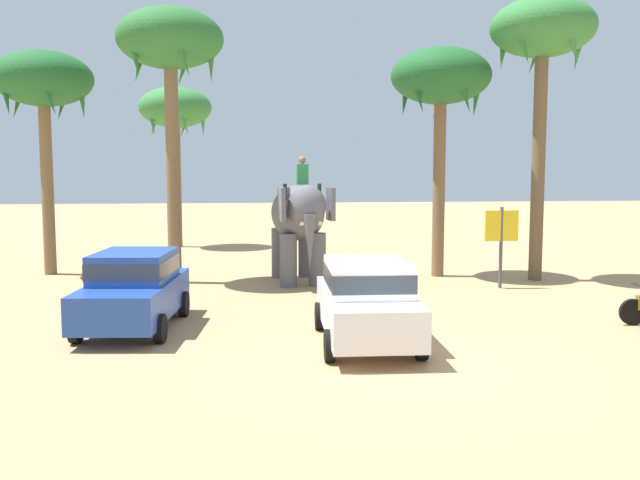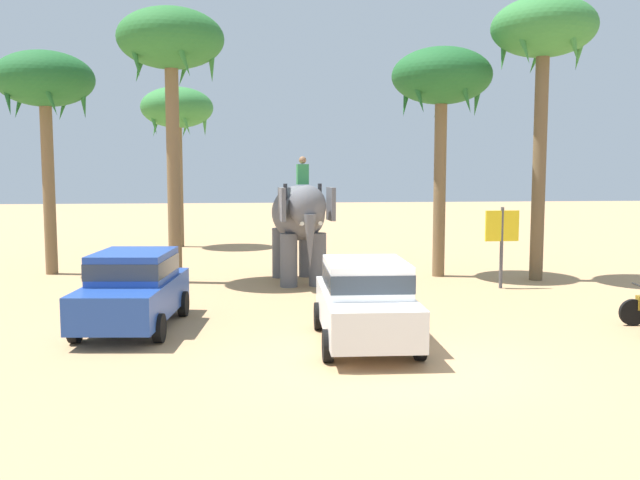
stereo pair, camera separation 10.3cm
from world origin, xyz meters
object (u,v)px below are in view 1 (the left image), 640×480
Objects in this scene: signboard_yellow at (501,231)px; palm_tree_behind_elephant at (441,82)px; palm_tree_near_hut at (542,37)px; palm_tree_left_of_road at (175,111)px; car_parked_far_side at (134,287)px; car_sedan_foreground at (366,298)px; elephant_with_mahout at (299,219)px; palm_tree_far_back at (43,84)px; palm_tree_leaning_seaward at (170,47)px.

palm_tree_behind_elephant is at bearing 115.73° from signboard_yellow.
palm_tree_near_hut is 16.32m from palm_tree_left_of_road.
car_parked_far_side is at bearing -143.36° from palm_tree_behind_elephant.
palm_tree_near_hut reaches higher than car_sedan_foreground.
palm_tree_left_of_road is (-4.60, 10.53, 4.07)m from elephant_with_mahout.
palm_tree_behind_elephant is at bearing 36.64° from car_parked_far_side.
signboard_yellow is (10.43, -12.19, -4.37)m from palm_tree_left_of_road.
car_parked_far_side is 0.58× the size of palm_tree_far_back.
palm_tree_near_hut is at bearing -2.40° from elephant_with_mahout.
palm_tree_leaning_seaward is 3.46× the size of signboard_yellow.
palm_tree_behind_elephant is 3.07× the size of signboard_yellow.
palm_tree_left_of_road is 0.97× the size of palm_tree_far_back.
palm_tree_leaning_seaward is (-4.52, 8.14, 6.24)m from car_sedan_foreground.
palm_tree_leaning_seaward reaches higher than palm_tree_left_of_road.
car_sedan_foreground is at bearing -84.77° from elephant_with_mahout.
car_sedan_foreground is 1.74× the size of signboard_yellow.
signboard_yellow is at bearing 49.50° from car_sedan_foreground.
car_sedan_foreground is at bearing -132.79° from palm_tree_near_hut.
palm_tree_near_hut is (7.50, -0.31, 5.57)m from elephant_with_mahout.
signboard_yellow is at bearing -15.87° from elephant_with_mahout.
signboard_yellow is (9.96, 4.07, 0.76)m from car_parked_far_side.
palm_tree_leaning_seaward reaches higher than elephant_with_mahout.
palm_tree_left_of_road reaches higher than elephant_with_mahout.
palm_tree_far_back is (-15.63, 3.00, -1.30)m from palm_tree_near_hut.
palm_tree_left_of_road is (-12.11, 10.85, -1.50)m from palm_tree_near_hut.
car_sedan_foreground is 11.21m from palm_tree_leaning_seaward.
palm_tree_far_back is 3.06× the size of signboard_yellow.
car_sedan_foreground is 0.48× the size of palm_tree_near_hut.
palm_tree_far_back is at bearing -114.16° from palm_tree_left_of_road.
car_sedan_foreground is 0.58× the size of palm_tree_left_of_road.
palm_tree_leaning_seaward reaches higher than signboard_yellow.
elephant_with_mahout is at bearing -18.28° from palm_tree_far_back.
palm_tree_left_of_road is 8.60m from palm_tree_far_back.
palm_tree_near_hut is at bearing 47.21° from car_sedan_foreground.
elephant_with_mahout is 0.47× the size of palm_tree_leaning_seaward.
car_parked_far_side is (-4.83, 1.94, 0.00)m from car_sedan_foreground.
palm_tree_leaning_seaward reaches higher than palm_tree_far_back.
palm_tree_far_back is 15.31m from signboard_yellow.
palm_tree_near_hut is at bearing -41.86° from palm_tree_left_of_road.
signboard_yellow is at bearing -49.44° from palm_tree_left_of_road.
palm_tree_behind_elephant is at bearing -8.38° from palm_tree_far_back.
palm_tree_behind_elephant is at bearing 158.64° from palm_tree_near_hut.
palm_tree_far_back is at bearing 171.62° from palm_tree_behind_elephant.
signboard_yellow is (5.13, 6.00, 0.76)m from car_sedan_foreground.
palm_tree_left_of_road reaches higher than signboard_yellow.
car_sedan_foreground is at bearing -21.83° from car_parked_far_side.
palm_tree_near_hut is at bearing -10.86° from palm_tree_far_back.
palm_tree_far_back is at bearing 161.72° from elephant_with_mahout.
palm_tree_behind_elephant is 8.52m from palm_tree_leaning_seaward.
palm_tree_behind_elephant is at bearing 9.81° from elephant_with_mahout.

